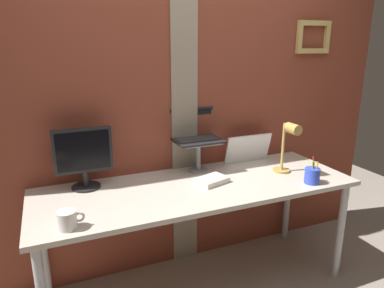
{
  "coord_description": "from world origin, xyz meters",
  "views": [
    {
      "loc": [
        -0.89,
        -1.86,
        1.64
      ],
      "look_at": [
        -0.04,
        0.16,
        1.01
      ],
      "focal_mm": 32.74,
      "sensor_mm": 36.0,
      "label": 1
    }
  ],
  "objects_px": {
    "whiteboard_panel": "(248,149)",
    "coffee_mug": "(67,220)",
    "monitor": "(83,155)",
    "pen_cup": "(312,176)",
    "desk_lamp": "(288,143)",
    "laptop": "(195,131)"
  },
  "relations": [
    {
      "from": "monitor",
      "to": "coffee_mug",
      "type": "height_order",
      "value": "monitor"
    },
    {
      "from": "monitor",
      "to": "coffee_mug",
      "type": "xyz_separation_m",
      "value": [
        -0.14,
        -0.49,
        -0.17
      ]
    },
    {
      "from": "laptop",
      "to": "pen_cup",
      "type": "relative_size",
      "value": 1.89
    },
    {
      "from": "monitor",
      "to": "desk_lamp",
      "type": "height_order",
      "value": "monitor"
    },
    {
      "from": "whiteboard_panel",
      "to": "desk_lamp",
      "type": "height_order",
      "value": "desk_lamp"
    },
    {
      "from": "pen_cup",
      "to": "coffee_mug",
      "type": "height_order",
      "value": "pen_cup"
    },
    {
      "from": "desk_lamp",
      "to": "coffee_mug",
      "type": "xyz_separation_m",
      "value": [
        -1.47,
        -0.2,
        -0.18
      ]
    },
    {
      "from": "pen_cup",
      "to": "coffee_mug",
      "type": "relative_size",
      "value": 1.32
    },
    {
      "from": "monitor",
      "to": "coffee_mug",
      "type": "relative_size",
      "value": 2.88
    },
    {
      "from": "whiteboard_panel",
      "to": "coffee_mug",
      "type": "height_order",
      "value": "whiteboard_panel"
    },
    {
      "from": "monitor",
      "to": "laptop",
      "type": "xyz_separation_m",
      "value": [
        0.78,
        0.07,
        0.06
      ]
    },
    {
      "from": "laptop",
      "to": "pen_cup",
      "type": "distance_m",
      "value": 0.85
    },
    {
      "from": "laptop",
      "to": "coffee_mug",
      "type": "xyz_separation_m",
      "value": [
        -0.92,
        -0.56,
        -0.23
      ]
    },
    {
      "from": "laptop",
      "to": "coffee_mug",
      "type": "height_order",
      "value": "laptop"
    },
    {
      "from": "desk_lamp",
      "to": "coffee_mug",
      "type": "height_order",
      "value": "desk_lamp"
    },
    {
      "from": "monitor",
      "to": "desk_lamp",
      "type": "distance_m",
      "value": 1.35
    },
    {
      "from": "desk_lamp",
      "to": "pen_cup",
      "type": "relative_size",
      "value": 2.08
    },
    {
      "from": "monitor",
      "to": "desk_lamp",
      "type": "relative_size",
      "value": 1.05
    },
    {
      "from": "whiteboard_panel",
      "to": "coffee_mug",
      "type": "relative_size",
      "value": 2.76
    },
    {
      "from": "whiteboard_panel",
      "to": "desk_lamp",
      "type": "relative_size",
      "value": 1.01
    },
    {
      "from": "laptop",
      "to": "coffee_mug",
      "type": "relative_size",
      "value": 2.49
    },
    {
      "from": "desk_lamp",
      "to": "laptop",
      "type": "bearing_deg",
      "value": 146.91
    }
  ]
}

